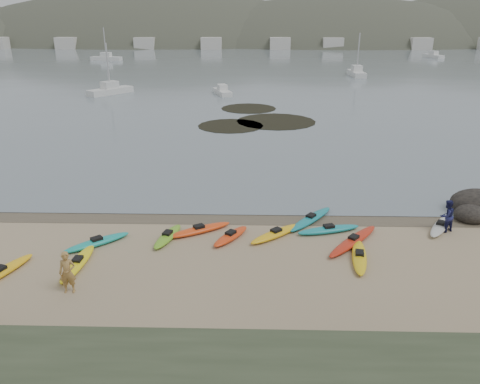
{
  "coord_description": "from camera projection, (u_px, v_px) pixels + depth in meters",
  "views": [
    {
      "loc": [
        0.67,
        -25.74,
        11.26
      ],
      "look_at": [
        0.0,
        0.0,
        1.5
      ],
      "focal_mm": 35.0,
      "sensor_mm": 36.0,
      "label": 1
    }
  ],
  "objects": [
    {
      "name": "far_town",
      "position": [
        268.0,
        43.0,
        162.75
      ],
      "size": [
        199.0,
        5.0,
        4.0
      ],
      "color": "beige",
      "rests_on": "ground"
    },
    {
      "name": "wet_sand",
      "position": [
        240.0,
        217.0,
        27.79
      ],
      "size": [
        60.0,
        60.0,
        0.0
      ],
      "primitive_type": "plane",
      "color": "brown",
      "rests_on": "ground"
    },
    {
      "name": "moored_boats",
      "position": [
        252.0,
        68.0,
        101.45
      ],
      "size": [
        95.45,
        73.54,
        1.13
      ],
      "color": "silver",
      "rests_on": "ground"
    },
    {
      "name": "person_west",
      "position": [
        67.0,
        272.0,
        19.98
      ],
      "size": [
        0.75,
        0.55,
        1.92
      ],
      "primitive_type": "imported",
      "rotation": [
        0.0,
        0.0,
        0.13
      ],
      "color": "#AA8144",
      "rests_on": "ground"
    },
    {
      "name": "water",
      "position": [
        252.0,
        33.0,
        308.49
      ],
      "size": [
        1200.0,
        1200.0,
        0.0
      ],
      "primitive_type": "plane",
      "color": "slate",
      "rests_on": "ground"
    },
    {
      "name": "kelp_mats",
      "position": [
        256.0,
        119.0,
        54.08
      ],
      "size": [
        13.02,
        17.2,
        0.04
      ],
      "color": "black",
      "rests_on": "water"
    },
    {
      "name": "kayaks",
      "position": [
        244.0,
        240.0,
        24.66
      ],
      "size": [
        24.38,
        10.37,
        0.34
      ],
      "color": "#E63F14",
      "rests_on": "ground"
    },
    {
      "name": "person_east",
      "position": [
        447.0,
        216.0,
        25.69
      ],
      "size": [
        1.12,
        1.03,
        1.85
      ],
      "primitive_type": "imported",
      "rotation": [
        0.0,
        0.0,
        3.6
      ],
      "color": "#1B1D50",
      "rests_on": "ground"
    },
    {
      "name": "ground",
      "position": [
        240.0,
        215.0,
        28.07
      ],
      "size": [
        600.0,
        600.0,
        0.0
      ],
      "primitive_type": "plane",
      "color": "tan",
      "rests_on": "ground"
    },
    {
      "name": "far_hills",
      "position": [
        337.0,
        78.0,
        214.07
      ],
      "size": [
        550.0,
        135.0,
        80.0
      ],
      "color": "#384235",
      "rests_on": "ground"
    }
  ]
}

